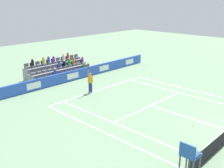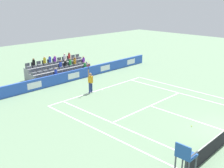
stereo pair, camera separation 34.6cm
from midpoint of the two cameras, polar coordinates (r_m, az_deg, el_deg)
name	(u,v)px [view 2 (the right image)]	position (r m, az deg, el deg)	size (l,w,h in m)	color
line_baseline	(101,89)	(24.32, -1.96, -1.15)	(10.97, 0.10, 0.01)	white
line_service	(150,106)	(20.92, 8.48, -4.55)	(8.23, 0.10, 0.01)	white
line_centre_service	(188,118)	(19.39, 16.15, -6.94)	(0.10, 6.40, 0.01)	white
line_singles_sideline_left	(117,125)	(17.74, 1.67, -8.58)	(0.10, 11.89, 0.01)	white
line_singles_sideline_right	(184,94)	(23.97, 15.22, -2.07)	(0.10, 11.89, 0.01)	white
line_doubles_sideline_left	(102,132)	(16.87, -1.56, -10.05)	(0.10, 11.89, 0.01)	white
line_doubles_sideline_right	(192,90)	(25.12, 16.78, -1.30)	(0.10, 11.89, 0.01)	white
line_centre_mark	(102,90)	(24.25, -1.80, -1.20)	(0.10, 0.20, 0.01)	white
sponsor_barrier	(73,75)	(27.09, -7.81, 1.79)	(21.64, 0.22, 1.02)	blue
tennis_player	(90,82)	(23.24, -4.13, 0.47)	(0.53, 0.39, 2.85)	navy
umpire_chair	(185,160)	(11.91, 15.93, -15.21)	(0.70, 0.70, 2.34)	#474C54
stadium_stand	(60,71)	(28.90, -10.62, 2.77)	(6.82, 2.85, 2.20)	gray
loose_tennis_ball	(192,126)	(18.28, 16.91, -8.47)	(0.07, 0.07, 0.07)	#D1E533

